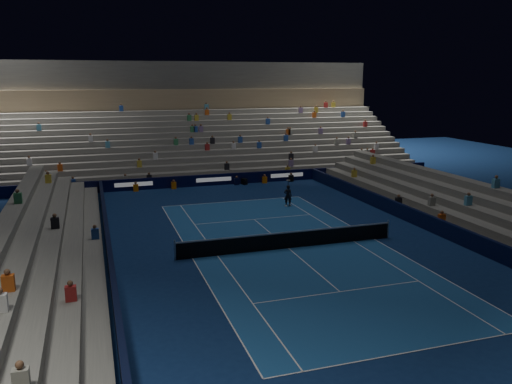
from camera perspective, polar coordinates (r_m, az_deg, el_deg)
name	(u,v)px	position (r m, az deg, el deg)	size (l,w,h in m)	color
ground	(288,248)	(29.41, 3.59, -6.21)	(90.00, 90.00, 0.00)	#0D2250
court_surface	(288,248)	(29.41, 3.59, -6.21)	(10.97, 23.77, 0.01)	#194C8E
sponsor_barrier_far	(213,180)	(46.45, -4.71, 1.36)	(44.00, 0.25, 1.00)	black
sponsor_barrier_east	(435,225)	(33.89, 19.10, -3.48)	(0.25, 37.00, 1.00)	black
sponsor_barrier_west	(110,258)	(27.42, -15.80, -6.98)	(0.25, 37.00, 1.00)	black
grandstand_main	(193,137)	(55.12, -7.00, 6.08)	(44.00, 15.20, 11.20)	slate
grandstand_east	(481,214)	(35.93, 23.59, -2.27)	(5.00, 37.00, 2.50)	slate
grandstand_west	(35,257)	(27.44, -23.14, -6.60)	(5.00, 37.00, 2.50)	slate
tennis_net	(288,240)	(29.25, 3.60, -5.28)	(12.90, 0.10, 1.10)	#B2B2B7
tennis_player	(288,196)	(38.71, 3.54, -0.41)	(0.59, 0.39, 1.61)	black
broadcast_camera	(244,181)	(46.66, -1.29, 1.17)	(0.54, 0.91, 0.54)	black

